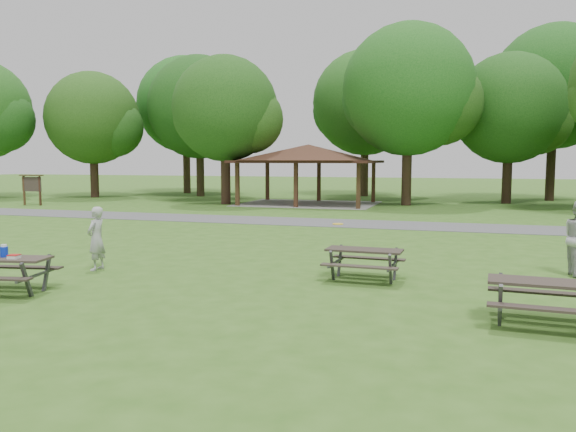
% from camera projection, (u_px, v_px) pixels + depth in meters
% --- Properties ---
extents(ground, '(160.00, 160.00, 0.00)m').
position_uv_depth(ground, '(183.00, 296.00, 11.54)').
color(ground, '#335F1B').
rests_on(ground, ground).
extents(asphalt_path, '(120.00, 3.20, 0.02)m').
position_uv_depth(asphalt_path, '(335.00, 223.00, 24.82)').
color(asphalt_path, '#4E4D50').
rests_on(asphalt_path, ground).
extents(pavilion, '(8.60, 7.01, 3.76)m').
position_uv_depth(pavilion, '(308.00, 156.00, 35.20)').
color(pavilion, '#352213').
rests_on(pavilion, ground).
extents(notice_board, '(1.60, 0.30, 1.88)m').
position_uv_depth(notice_board, '(32.00, 184.00, 34.50)').
color(notice_board, '#3B2415').
rests_on(notice_board, ground).
extents(tree_row_b, '(7.14, 6.80, 9.28)m').
position_uv_depth(tree_row_b, '(94.00, 121.00, 41.48)').
color(tree_row_b, black).
rests_on(tree_row_b, ground).
extents(tree_row_c, '(8.19, 7.80, 10.67)m').
position_uv_depth(tree_row_c, '(201.00, 110.00, 42.60)').
color(tree_row_c, black).
rests_on(tree_row_c, ground).
extents(tree_row_d, '(6.93, 6.60, 9.27)m').
position_uv_depth(tree_row_d, '(226.00, 112.00, 35.01)').
color(tree_row_d, black).
rests_on(tree_row_d, ground).
extents(tree_row_e, '(8.40, 8.00, 11.02)m').
position_uv_depth(tree_row_e, '(410.00, 94.00, 33.97)').
color(tree_row_e, black).
rests_on(tree_row_e, ground).
extents(tree_row_f, '(7.35, 7.00, 9.55)m').
position_uv_depth(tree_row_f, '(511.00, 112.00, 35.59)').
color(tree_row_f, black).
rests_on(tree_row_f, ground).
extents(tree_deep_a, '(8.40, 8.00, 11.38)m').
position_uv_depth(tree_deep_a, '(187.00, 108.00, 46.76)').
color(tree_deep_a, '#322116').
rests_on(tree_deep_a, ground).
extents(tree_deep_b, '(8.40, 8.00, 11.13)m').
position_uv_depth(tree_deep_b, '(367.00, 106.00, 42.75)').
color(tree_deep_b, '#302015').
rests_on(tree_deep_b, ground).
extents(tree_deep_c, '(8.82, 8.40, 11.90)m').
position_uv_depth(tree_deep_c, '(556.00, 91.00, 37.84)').
color(tree_deep_c, black).
rests_on(tree_deep_c, ground).
extents(picnic_table_middle, '(1.78, 1.46, 0.75)m').
position_uv_depth(picnic_table_middle, '(364.00, 256.00, 13.01)').
color(picnic_table_middle, '#2C2520').
rests_on(picnic_table_middle, ground).
extents(picnic_table_far, '(1.90, 1.56, 0.79)m').
position_uv_depth(picnic_table_far, '(546.00, 292.00, 9.38)').
color(picnic_table_far, '#2D2520').
rests_on(picnic_table_far, ground).
extents(frisbee_in_flight, '(0.35, 0.35, 0.02)m').
position_uv_depth(frisbee_in_flight, '(338.00, 224.00, 13.78)').
color(frisbee_in_flight, yellow).
rests_on(frisbee_in_flight, ground).
extents(frisbee_thrower, '(0.40, 0.60, 1.61)m').
position_uv_depth(frisbee_thrower, '(96.00, 239.00, 14.16)').
color(frisbee_thrower, '#A7A7AA').
rests_on(frisbee_thrower, ground).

